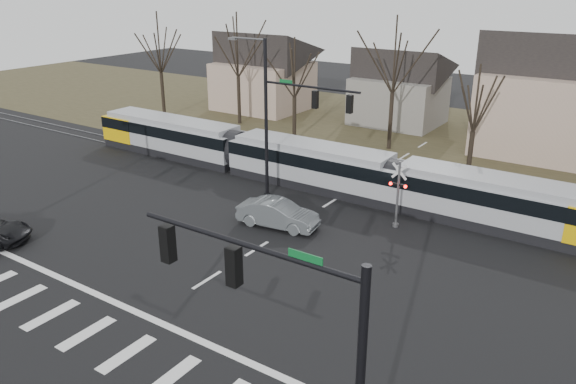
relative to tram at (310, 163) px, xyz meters
The scene contains 15 objects.
ground 16.34m from the tram, 79.76° to the right, with size 140.00×140.00×0.00m, color black.
grass_verge 16.34m from the tram, 79.76° to the left, with size 140.00×28.00×0.01m, color #38331E.
crosswalk 20.27m from the tram, 81.78° to the right, with size 27.00×2.60×0.01m.
stop_line 18.11m from the tram, 80.78° to the right, with size 28.00×0.35×0.01m, color silver.
lane_dashes 3.32m from the tram, ahead, with size 0.18×30.00×0.01m.
rail_pair 3.31m from the tram, ahead, with size 90.00×1.52×0.06m.
tram is the anchor object (origin of this frame).
sedan 7.37m from the tram, 72.70° to the right, with size 4.97×2.32×1.58m, color #585D61.
signal_pole_near_right 25.80m from the tram, 59.41° to the right, with size 6.72×0.44×8.00m.
signal_pole_far 5.38m from the tram, 82.16° to the right, with size 9.28×0.44×10.20m.
rail_crossing_signal 8.52m from the tram, 22.12° to the right, with size 1.08×0.36×4.00m.
tree_row 11.63m from the tram, 63.94° to the left, with size 59.20×7.20×10.00m.
house_a 25.00m from the tram, 133.55° to the left, with size 9.72×8.64×8.60m.
house_b 20.25m from the tram, 96.02° to the left, with size 8.64×7.56×7.65m.
house_c 21.05m from the tram, 55.03° to the left, with size 10.80×8.64×10.10m.
Camera 1 is at (16.37, -15.47, 13.57)m, focal length 35.00 mm.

